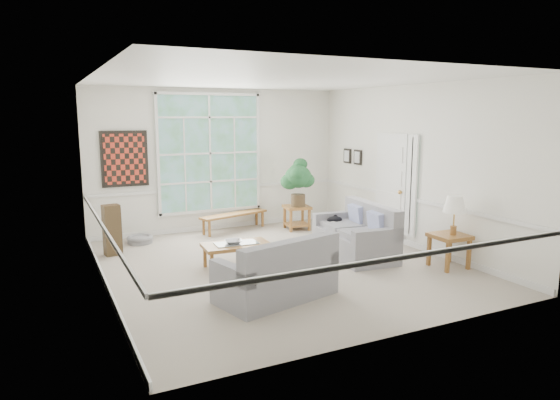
% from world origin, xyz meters
% --- Properties ---
extents(floor, '(5.50, 6.00, 0.01)m').
position_xyz_m(floor, '(0.00, 0.00, -0.01)').
color(floor, '#A4998B').
rests_on(floor, ground).
extents(ceiling, '(5.50, 6.00, 0.02)m').
position_xyz_m(ceiling, '(0.00, 0.00, 3.00)').
color(ceiling, white).
rests_on(ceiling, ground).
extents(wall_back, '(5.50, 0.02, 3.00)m').
position_xyz_m(wall_back, '(0.00, 3.00, 1.50)').
color(wall_back, white).
rests_on(wall_back, ground).
extents(wall_front, '(5.50, 0.02, 3.00)m').
position_xyz_m(wall_front, '(0.00, -3.00, 1.50)').
color(wall_front, white).
rests_on(wall_front, ground).
extents(wall_left, '(0.02, 6.00, 3.00)m').
position_xyz_m(wall_left, '(-2.75, 0.00, 1.50)').
color(wall_left, white).
rests_on(wall_left, ground).
extents(wall_right, '(0.02, 6.00, 3.00)m').
position_xyz_m(wall_right, '(2.75, 0.00, 1.50)').
color(wall_right, white).
rests_on(wall_right, ground).
extents(window_back, '(2.30, 0.08, 2.40)m').
position_xyz_m(window_back, '(-0.20, 2.96, 1.65)').
color(window_back, white).
rests_on(window_back, wall_back).
extents(entry_door, '(0.08, 0.90, 2.10)m').
position_xyz_m(entry_door, '(2.71, 0.60, 1.05)').
color(entry_door, white).
rests_on(entry_door, floor).
extents(door_sidelight, '(0.08, 0.26, 1.90)m').
position_xyz_m(door_sidelight, '(2.71, -0.03, 1.15)').
color(door_sidelight, white).
rests_on(door_sidelight, wall_right).
extents(wall_art, '(0.90, 0.06, 1.10)m').
position_xyz_m(wall_art, '(-1.95, 2.95, 1.60)').
color(wall_art, maroon).
rests_on(wall_art, wall_back).
extents(wall_frame_near, '(0.04, 0.26, 0.32)m').
position_xyz_m(wall_frame_near, '(2.71, 1.75, 1.55)').
color(wall_frame_near, black).
rests_on(wall_frame_near, wall_right).
extents(wall_frame_far, '(0.04, 0.26, 0.32)m').
position_xyz_m(wall_frame_far, '(2.71, 2.15, 1.55)').
color(wall_frame_far, black).
rests_on(wall_frame_far, wall_right).
extents(loveseat_right, '(1.05, 1.78, 0.92)m').
position_xyz_m(loveseat_right, '(1.42, -0.09, 0.46)').
color(loveseat_right, gray).
rests_on(loveseat_right, floor).
extents(loveseat_front, '(1.74, 1.18, 0.86)m').
position_xyz_m(loveseat_front, '(-0.71, -1.34, 0.43)').
color(loveseat_front, gray).
rests_on(loveseat_front, floor).
extents(coffee_table, '(1.11, 0.65, 0.40)m').
position_xyz_m(coffee_table, '(-0.70, 0.17, 0.20)').
color(coffee_table, brown).
rests_on(coffee_table, floor).
extents(pewter_bowl, '(0.39, 0.39, 0.08)m').
position_xyz_m(pewter_bowl, '(-0.75, 0.17, 0.44)').
color(pewter_bowl, '#9F9FA5').
rests_on(pewter_bowl, coffee_table).
extents(window_bench, '(1.61, 0.74, 0.37)m').
position_xyz_m(window_bench, '(0.20, 2.65, 0.19)').
color(window_bench, brown).
rests_on(window_bench, floor).
extents(end_table, '(0.59, 0.59, 0.52)m').
position_xyz_m(end_table, '(1.46, 2.16, 0.26)').
color(end_table, brown).
rests_on(end_table, floor).
extents(houseplant, '(0.66, 0.66, 1.04)m').
position_xyz_m(houseplant, '(1.45, 2.09, 1.04)').
color(houseplant, '#1F542B').
rests_on(houseplant, end_table).
extents(side_table, '(0.56, 0.56, 0.55)m').
position_xyz_m(side_table, '(2.40, -1.33, 0.28)').
color(side_table, brown).
rests_on(side_table, floor).
extents(table_lamp, '(0.44, 0.44, 0.63)m').
position_xyz_m(table_lamp, '(2.43, -1.37, 0.87)').
color(table_lamp, white).
rests_on(table_lamp, side_table).
extents(pet_bed, '(0.54, 0.54, 0.14)m').
position_xyz_m(pet_bed, '(-1.82, 2.46, 0.07)').
color(pet_bed, gray).
rests_on(pet_bed, floor).
extents(floor_speaker, '(0.31, 0.26, 0.90)m').
position_xyz_m(floor_speaker, '(-2.40, 1.83, 0.45)').
color(floor_speaker, '#3F301C').
rests_on(floor_speaker, floor).
extents(cat, '(0.34, 0.27, 0.14)m').
position_xyz_m(cat, '(1.38, 0.52, 0.54)').
color(cat, black).
rests_on(cat, loveseat_right).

